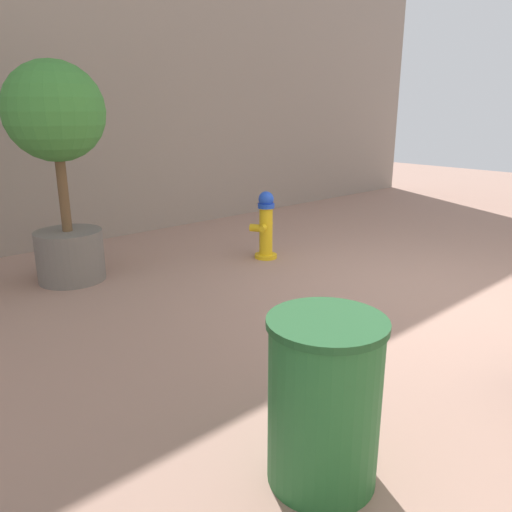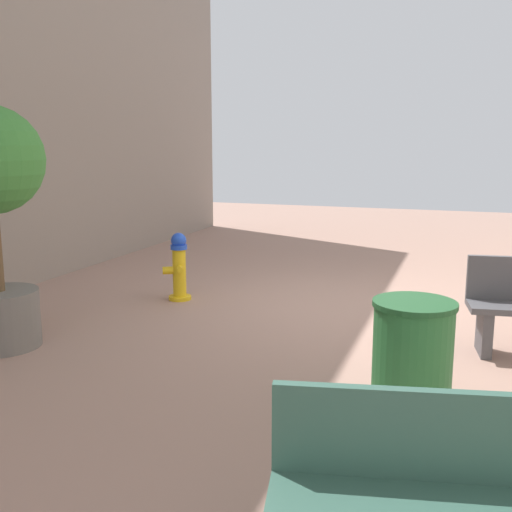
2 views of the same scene
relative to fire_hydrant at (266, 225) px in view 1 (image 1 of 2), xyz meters
The scene contains 4 objects.
ground_plane 2.21m from the fire_hydrant, behind, with size 23.40×23.40×0.00m, color #9E7A6B.
fire_hydrant is the anchor object (origin of this frame).
planter_tree 2.67m from the fire_hydrant, 69.33° to the left, with size 1.06×1.06×2.42m.
trash_bin 4.15m from the fire_hydrant, 140.95° to the left, with size 0.61×0.61×0.93m.
Camera 1 is at (-2.52, 4.75, 1.92)m, focal length 34.97 mm.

